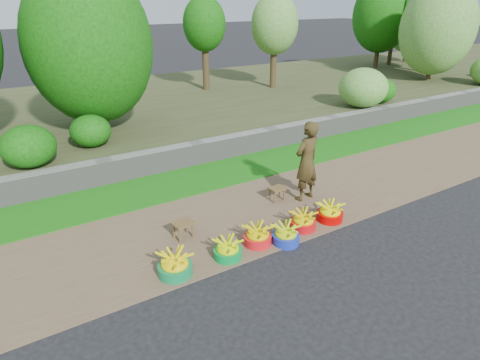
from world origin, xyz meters
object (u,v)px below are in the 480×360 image
basin_a (175,265)px  basin_f (330,213)px  basin_c (257,236)px  stool_right (277,190)px  basin_e (303,221)px  basin_d (286,235)px  basin_b (228,250)px  stool_left (183,225)px  vendor_woman (307,161)px

basin_a → basin_f: (3.05, 0.01, -0.01)m
basin_c → stool_right: basin_c is taller
basin_e → basin_d: bearing=-159.8°
basin_b → stool_left: size_ratio=1.19×
basin_d → basin_e: basin_e is taller
basin_d → basin_e: size_ratio=0.99×
basin_a → stool_right: size_ratio=1.59×
stool_right → vendor_woman: bearing=-23.0°
basin_a → basin_b: basin_a is taller
stool_left → stool_right: size_ratio=1.17×
basin_c → basin_a: bearing=-178.1°
basin_a → basin_e: size_ratio=1.10×
basin_d → basin_e: bearing=20.2°
basin_c → basin_d: size_ratio=1.02×
basin_a → basin_c: basin_a is taller
basin_e → stool_left: bearing=157.1°
basin_b → basin_d: basin_d is taller
basin_b → basin_c: (0.61, 0.08, 0.01)m
vendor_woman → basin_f: bearing=70.2°
basin_d → basin_b: bearing=172.8°
basin_e → stool_left: basin_e is taller
basin_b → basin_a: bearing=177.9°
basin_d → basin_c: bearing=153.7°
basin_e → vendor_woman: (0.77, 0.89, 0.67)m
basin_a → stool_left: basin_a is taller
basin_a → basin_c: (1.48, 0.05, -0.01)m
basin_a → vendor_woman: (3.21, 0.93, 0.66)m
basin_c → stool_right: (1.20, 1.10, 0.08)m
basin_f → vendor_woman: 1.14m
basin_a → basin_f: basin_a is taller
stool_left → basin_f: bearing=-18.2°
basin_d → stool_left: bearing=144.2°
basin_c → stool_left: bearing=140.6°
basin_d → basin_f: (1.14, 0.17, 0.01)m
stool_right → vendor_woman: size_ratio=0.20×
basin_d → stool_left: 1.73m
basin_c → basin_e: size_ratio=1.01×
basin_c → basin_b: bearing=-172.5°
basin_a → basin_d: (1.91, -0.16, -0.02)m
basin_a → stool_left: (0.51, 0.85, 0.09)m
basin_a → vendor_woman: vendor_woman is taller
vendor_woman → basin_c: bearing=17.1°
basin_b → stool_right: 2.17m
basin_b → basin_f: 2.18m
basin_e → vendor_woman: bearing=49.2°
basin_e → stool_left: 2.10m
basin_b → basin_e: 1.57m
stool_left → vendor_woman: 2.76m
basin_a → basin_d: 1.92m
stool_left → vendor_woman: (2.70, 0.08, 0.57)m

